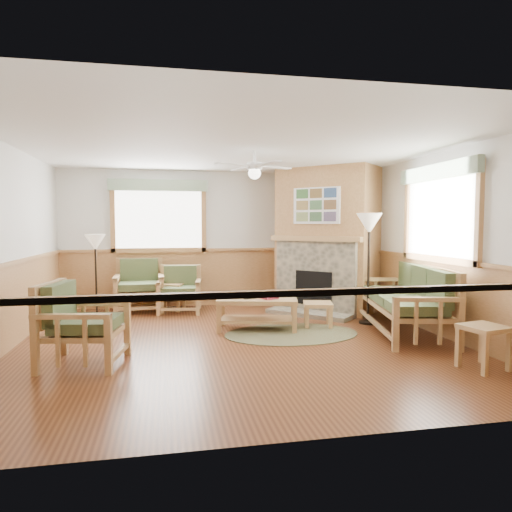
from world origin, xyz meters
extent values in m
cube|color=brown|center=(0.00, 0.00, -0.01)|extent=(6.00, 6.00, 0.01)
cube|color=white|center=(0.00, 0.00, 2.70)|extent=(6.00, 6.00, 0.01)
cube|color=silver|center=(0.00, 3.00, 1.35)|extent=(6.00, 0.02, 2.70)
cube|color=silver|center=(0.00, -3.00, 1.35)|extent=(6.00, 0.02, 2.70)
cube|color=silver|center=(-3.00, 0.00, 1.35)|extent=(0.02, 6.00, 2.70)
cube|color=silver|center=(3.00, 0.00, 1.35)|extent=(0.02, 6.00, 2.70)
cylinder|color=brown|center=(0.86, 0.27, 0.01)|extent=(2.47, 2.47, 0.01)
cube|color=maroon|center=(0.56, 0.63, 0.52)|extent=(0.32, 0.36, 0.03)
cube|color=black|center=(0.26, 0.75, 0.52)|extent=(0.27, 0.32, 0.02)
camera|label=1|loc=(-0.96, -6.22, 1.64)|focal=32.00mm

